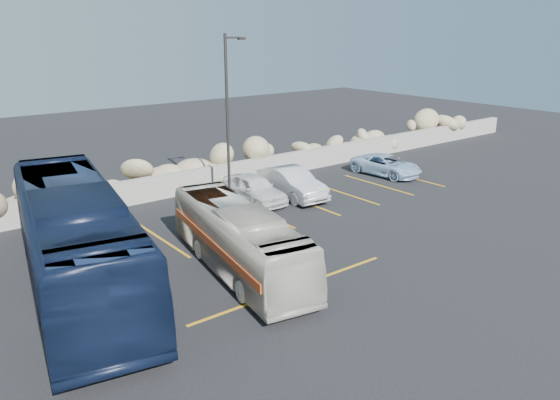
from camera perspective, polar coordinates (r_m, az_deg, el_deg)
ground at (r=18.77m, az=4.20°, el=-8.51°), size 90.00×90.00×0.00m
seawall at (r=28.02m, az=-12.39°, el=1.34°), size 60.00×0.40×1.20m
riprap_pile at (r=28.90m, az=-13.52°, el=3.19°), size 54.00×2.80×2.60m
parking_lines at (r=25.48m, az=3.61°, el=-1.31°), size 18.16×9.36×0.01m
lamppost at (r=26.29m, az=-5.43°, el=8.87°), size 1.14×0.18×8.00m
vintage_bus at (r=19.16m, az=-4.33°, el=-4.09°), size 3.42×8.68×2.36m
tour_coach at (r=18.91m, az=-20.60°, el=-3.76°), size 5.11×12.68×3.44m
car_a at (r=26.83m, az=-2.72°, el=1.21°), size 1.67×4.06×1.38m
car_b at (r=27.59m, az=1.26°, el=1.80°), size 1.92×4.60×1.48m
car_d at (r=32.40m, az=11.03°, el=3.59°), size 2.34×4.41×1.18m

